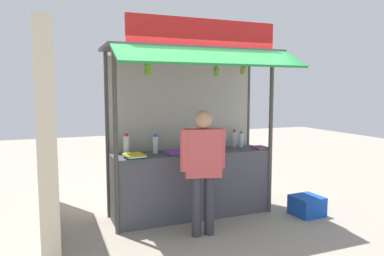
% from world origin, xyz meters
% --- Properties ---
extents(ground_plane, '(20.00, 20.00, 0.00)m').
position_xyz_m(ground_plane, '(0.00, 0.00, 0.00)').
color(ground_plane, '#9E9384').
extents(stall_counter, '(2.31, 0.58, 0.95)m').
position_xyz_m(stall_counter, '(0.00, 0.00, 0.48)').
color(stall_counter, '#4C4C56').
rests_on(stall_counter, ground).
extents(stall_structure, '(2.51, 1.40, 2.77)m').
position_xyz_m(stall_structure, '(0.00, 0.08, 1.65)').
color(stall_structure, '#4C4742').
rests_on(stall_structure, ground).
extents(water_bottle_back_left, '(0.08, 0.08, 0.29)m').
position_xyz_m(water_bottle_back_left, '(0.55, 0.10, 1.09)').
color(water_bottle_back_left, silver).
rests_on(water_bottle_back_left, stall_counter).
extents(water_bottle_front_right, '(0.08, 0.08, 0.30)m').
position_xyz_m(water_bottle_front_right, '(-0.94, 0.09, 1.09)').
color(water_bottle_front_right, silver).
rests_on(water_bottle_front_right, stall_counter).
extents(water_bottle_rear_center, '(0.08, 0.08, 0.27)m').
position_xyz_m(water_bottle_rear_center, '(0.81, 0.22, 1.08)').
color(water_bottle_rear_center, silver).
rests_on(water_bottle_rear_center, stall_counter).
extents(water_bottle_mid_left, '(0.08, 0.08, 0.27)m').
position_xyz_m(water_bottle_mid_left, '(-0.53, 0.09, 1.08)').
color(water_bottle_mid_left, silver).
rests_on(water_bottle_mid_left, stall_counter).
extents(water_bottle_far_right, '(0.07, 0.07, 0.25)m').
position_xyz_m(water_bottle_far_right, '(0.89, 0.13, 1.07)').
color(water_bottle_far_right, silver).
rests_on(water_bottle_far_right, stall_counter).
extents(magazine_stack_far_left, '(0.21, 0.25, 0.04)m').
position_xyz_m(magazine_stack_far_left, '(1.07, -0.13, 0.97)').
color(magazine_stack_far_left, red).
rests_on(magazine_stack_far_left, stall_counter).
extents(magazine_stack_left, '(0.27, 0.33, 0.06)m').
position_xyz_m(magazine_stack_left, '(-0.89, -0.19, 0.98)').
color(magazine_stack_left, green).
rests_on(magazine_stack_left, stall_counter).
extents(magazine_stack_right, '(0.21, 0.31, 0.04)m').
position_xyz_m(magazine_stack_right, '(-0.31, -0.08, 0.97)').
color(magazine_stack_right, blue).
rests_on(magazine_stack_right, stall_counter).
extents(banana_bunch_inner_right, '(0.10, 0.09, 0.27)m').
position_xyz_m(banana_bunch_inner_right, '(0.20, -0.39, 2.09)').
color(banana_bunch_inner_right, '#332D23').
extents(banana_bunch_rightmost, '(0.11, 0.12, 0.26)m').
position_xyz_m(banana_bunch_rightmost, '(-0.75, -0.39, 2.11)').
color(banana_bunch_rightmost, '#332D23').
extents(banana_bunch_inner_left, '(0.10, 0.10, 0.24)m').
position_xyz_m(banana_bunch_inner_left, '(0.61, -0.39, 2.12)').
color(banana_bunch_inner_left, '#332D23').
extents(vendor_person, '(0.61, 0.30, 1.60)m').
position_xyz_m(vendor_person, '(-0.15, -0.74, 0.96)').
color(vendor_person, '#383842').
rests_on(vendor_person, ground).
extents(plastic_crate, '(0.43, 0.43, 0.28)m').
position_xyz_m(plastic_crate, '(1.59, -0.63, 0.14)').
color(plastic_crate, '#194CB2').
rests_on(plastic_crate, ground).
extents(neighbour_wall, '(0.20, 2.40, 2.62)m').
position_xyz_m(neighbour_wall, '(-1.96, 0.30, 1.31)').
color(neighbour_wall, beige).
rests_on(neighbour_wall, ground).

